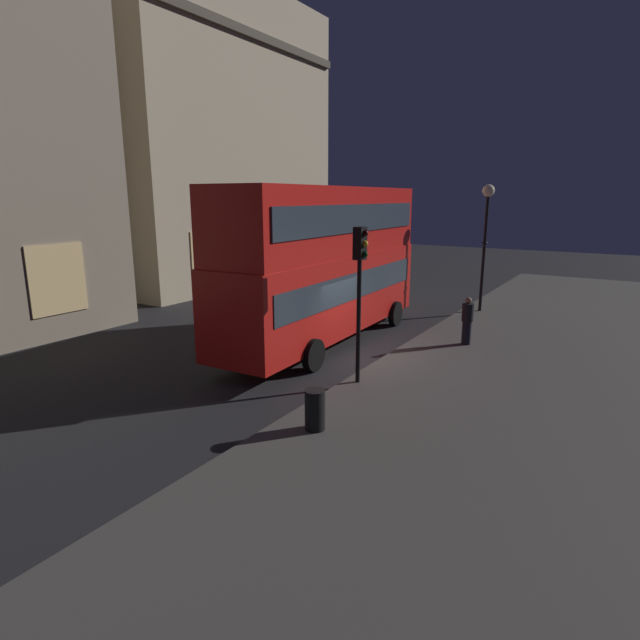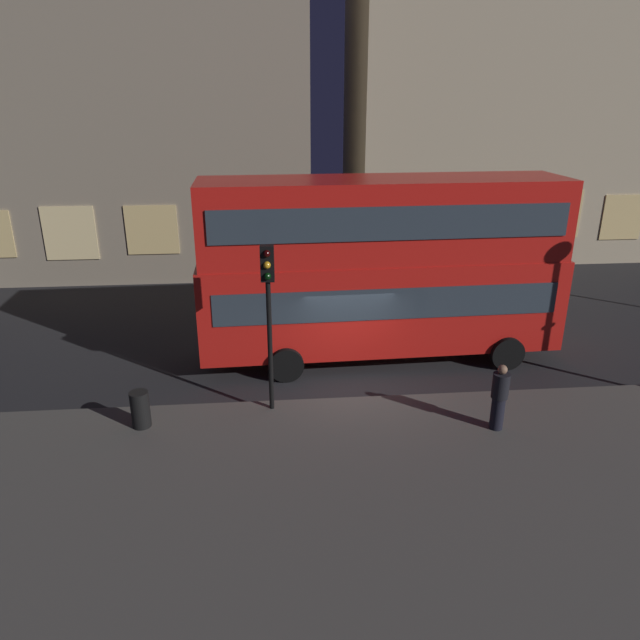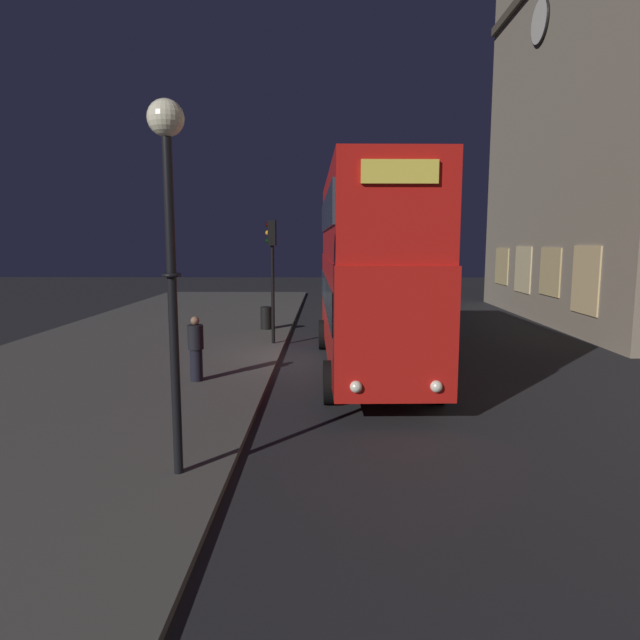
% 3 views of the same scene
% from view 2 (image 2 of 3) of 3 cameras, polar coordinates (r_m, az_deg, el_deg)
% --- Properties ---
extents(ground_plane, '(80.00, 80.00, 0.00)m').
position_cam_2_polar(ground_plane, '(16.47, 2.96, -6.34)').
color(ground_plane, '#232326').
extents(sidewalk_slab, '(44.00, 9.67, 0.12)m').
position_cam_2_polar(sidewalk_slab, '(11.69, 7.07, -19.07)').
color(sidewalk_slab, '#4C4944').
rests_on(sidewalk_slab, ground).
extents(building_with_clock, '(16.64, 8.93, 19.43)m').
position_cam_2_polar(building_with_clock, '(29.73, -19.49, 24.07)').
color(building_with_clock, gray).
rests_on(building_with_clock, ground).
extents(building_plain_facade, '(15.38, 7.87, 16.42)m').
position_cam_2_polar(building_plain_facade, '(32.15, 18.08, 21.21)').
color(building_plain_facade, tan).
rests_on(building_plain_facade, ground).
extents(double_decker_bus, '(10.78, 2.99, 5.44)m').
position_cam_2_polar(double_decker_bus, '(17.16, 6.01, 5.57)').
color(double_decker_bus, red).
rests_on(double_decker_bus, ground).
extents(traffic_light_near_kerb, '(0.33, 0.37, 4.24)m').
position_cam_2_polar(traffic_light_near_kerb, '(13.87, -5.07, 2.42)').
color(traffic_light_near_kerb, black).
rests_on(traffic_light_near_kerb, sidewalk_slab).
extents(pedestrian, '(0.40, 0.40, 1.66)m').
position_cam_2_polar(pedestrian, '(14.45, 17.11, -7.18)').
color(pedestrian, black).
rests_on(pedestrian, sidewalk_slab).
extents(litter_bin, '(0.45, 0.45, 0.91)m').
position_cam_2_polar(litter_bin, '(14.73, -17.14, -8.33)').
color(litter_bin, black).
rests_on(litter_bin, sidewalk_slab).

